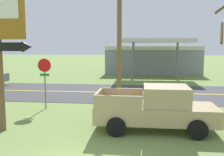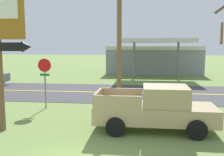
{
  "view_description": "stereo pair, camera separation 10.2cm",
  "coord_description": "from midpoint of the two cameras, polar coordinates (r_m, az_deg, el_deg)",
  "views": [
    {
      "loc": [
        1.59,
        -6.89,
        3.72
      ],
      "look_at": [
        0.0,
        8.0,
        1.8
      ],
      "focal_mm": 41.47,
      "sensor_mm": 36.0,
      "label": 1
    },
    {
      "loc": [
        1.7,
        -6.88,
        3.72
      ],
      "look_at": [
        0.0,
        8.0,
        1.8
      ],
      "focal_mm": 41.47,
      "sensor_mm": 36.0,
      "label": 2
    }
  ],
  "objects": [
    {
      "name": "road_asphalt",
      "position": [
        20.29,
        1.75,
        -3.24
      ],
      "size": [
        140.0,
        8.0,
        0.02
      ],
      "primitive_type": "cube",
      "color": "#3D3D3F",
      "rests_on": "ground"
    },
    {
      "name": "stop_sign",
      "position": [
        15.51,
        -14.42,
        0.8
      ],
      "size": [
        0.8,
        0.08,
        2.95
      ],
      "color": "slate",
      "rests_on": "ground"
    },
    {
      "name": "pickup_tan_parked_on_lawn",
      "position": [
        11.49,
        9.95,
        -6.68
      ],
      "size": [
        5.21,
        2.26,
        1.96
      ],
      "color": "tan",
      "rests_on": "ground"
    },
    {
      "name": "road_centre_line",
      "position": [
        20.29,
        1.75,
        -3.2
      ],
      "size": [
        126.0,
        0.2,
        0.01
      ],
      "primitive_type": "cube",
      "color": "gold",
      "rests_on": "road_asphalt"
    },
    {
      "name": "gas_station",
      "position": [
        34.67,
        9.22,
        4.27
      ],
      "size": [
        12.0,
        11.5,
        4.4
      ],
      "color": "gray",
      "rests_on": "ground"
    },
    {
      "name": "utility_pole",
      "position": [
        14.48,
        1.83,
        12.97
      ],
      "size": [
        1.81,
        0.26,
        9.71
      ],
      "color": "brown",
      "rests_on": "ground"
    }
  ]
}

